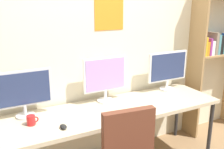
% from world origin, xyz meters
% --- Properties ---
extents(wall_back, '(4.74, 0.11, 2.60)m').
position_xyz_m(wall_back, '(0.00, 1.02, 1.30)').
color(wall_back, beige).
rests_on(wall_back, ground_plane).
extents(desk, '(2.34, 0.68, 0.74)m').
position_xyz_m(desk, '(0.00, 0.60, 0.69)').
color(desk, tan).
rests_on(desk, ground_plane).
extents(bookshelf, '(0.83, 0.28, 2.19)m').
position_xyz_m(bookshelf, '(1.68, 0.83, 1.36)').
color(bookshelf, '#9E7A4C').
rests_on(bookshelf, ground_plane).
extents(monitor_left, '(0.54, 0.18, 0.45)m').
position_xyz_m(monitor_left, '(-0.85, 0.81, 1.00)').
color(monitor_left, silver).
rests_on(monitor_left, desk).
extents(monitor_center, '(0.49, 0.18, 0.50)m').
position_xyz_m(monitor_center, '(0.00, 0.81, 1.02)').
color(monitor_center, silver).
rests_on(monitor_center, desk).
extents(monitor_right, '(0.55, 0.18, 0.48)m').
position_xyz_m(monitor_right, '(0.85, 0.81, 1.01)').
color(monitor_right, silver).
rests_on(monitor_right, desk).
extents(keyboard_main, '(0.33, 0.13, 0.02)m').
position_xyz_m(keyboard_main, '(0.00, 0.37, 0.75)').
color(keyboard_main, black).
rests_on(keyboard_main, desk).
extents(computer_mouse, '(0.06, 0.10, 0.03)m').
position_xyz_m(computer_mouse, '(-0.60, 0.41, 0.76)').
color(computer_mouse, black).
rests_on(computer_mouse, desk).
extents(coffee_mug, '(0.11, 0.08, 0.09)m').
position_xyz_m(coffee_mug, '(-0.83, 0.61, 0.79)').
color(coffee_mug, red).
rests_on(coffee_mug, desk).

